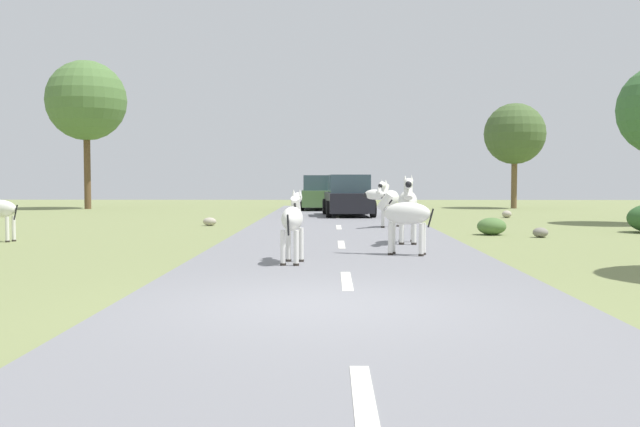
% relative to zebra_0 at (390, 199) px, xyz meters
% --- Properties ---
extents(ground_plane, '(90.00, 90.00, 0.00)m').
position_rel_zebra_0_xyz_m(ground_plane, '(-1.99, -14.01, -0.98)').
color(ground_plane, olive).
extents(road, '(6.00, 64.00, 0.05)m').
position_rel_zebra_0_xyz_m(road, '(-1.64, -14.01, -0.95)').
color(road, slate).
rests_on(road, ground_plane).
extents(lane_markings, '(0.16, 56.00, 0.01)m').
position_rel_zebra_0_xyz_m(lane_markings, '(-1.64, -15.01, -0.92)').
color(lane_markings, silver).
rests_on(lane_markings, road).
extents(zebra_0, '(0.93, 1.55, 1.56)m').
position_rel_zebra_0_xyz_m(zebra_0, '(0.00, 0.00, 0.00)').
color(zebra_0, silver).
rests_on(zebra_0, road).
extents(zebra_1, '(0.56, 1.77, 1.67)m').
position_rel_zebra_0_xyz_m(zebra_1, '(-0.03, -5.72, 0.07)').
color(zebra_1, silver).
rests_on(zebra_1, road).
extents(zebra_2, '(1.46, 0.69, 1.42)m').
position_rel_zebra_0_xyz_m(zebra_2, '(-0.40, -8.25, -0.08)').
color(zebra_2, silver).
rests_on(zebra_2, road).
extents(zebra_3, '(0.47, 1.46, 1.37)m').
position_rel_zebra_0_xyz_m(zebra_3, '(-2.60, -9.71, -0.11)').
color(zebra_3, silver).
rests_on(zebra_3, road).
extents(car_0, '(2.23, 4.44, 1.74)m').
position_rel_zebra_0_xyz_m(car_0, '(-1.18, 7.07, -0.13)').
color(car_0, black).
rests_on(car_0, road).
extents(car_1, '(2.13, 4.39, 1.74)m').
position_rel_zebra_0_xyz_m(car_1, '(-2.49, 13.12, -0.13)').
color(car_1, '#476B38').
rests_on(car_1, road).
extents(tree_2, '(4.23, 4.23, 7.88)m').
position_rel_zebra_0_xyz_m(tree_2, '(-14.93, 14.72, 4.77)').
color(tree_2, brown).
rests_on(tree_2, ground_plane).
extents(tree_3, '(3.30, 3.30, 5.70)m').
position_rel_zebra_0_xyz_m(tree_3, '(8.05, 15.79, 3.06)').
color(tree_3, brown).
rests_on(tree_3, ground_plane).
extents(bush_2, '(0.83, 0.75, 0.50)m').
position_rel_zebra_0_xyz_m(bush_2, '(2.75, -2.41, -0.73)').
color(bush_2, '#4C7038').
rests_on(bush_2, ground_plane).
extents(rock_1, '(0.46, 0.34, 0.29)m').
position_rel_zebra_0_xyz_m(rock_1, '(-6.09, 1.40, -0.83)').
color(rock_1, '#A89E8C').
rests_on(rock_1, ground_plane).
extents(rock_2, '(0.42, 0.39, 0.28)m').
position_rel_zebra_0_xyz_m(rock_2, '(3.90, -3.28, -0.84)').
color(rock_2, gray).
rests_on(rock_2, ground_plane).
extents(rock_3, '(0.39, 0.39, 0.30)m').
position_rel_zebra_0_xyz_m(rock_3, '(5.40, 6.56, -0.83)').
color(rock_3, '#A89E8C').
rests_on(rock_3, ground_plane).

